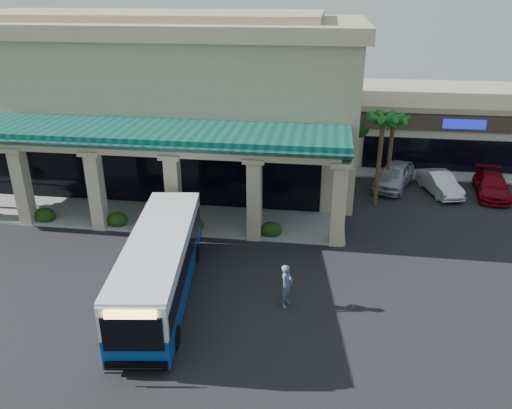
% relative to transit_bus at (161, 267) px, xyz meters
% --- Properties ---
extents(ground, '(110.00, 110.00, 0.00)m').
position_rel_transit_bus_xyz_m(ground, '(1.79, 1.00, -1.51)').
color(ground, black).
extents(main_building, '(30.80, 14.80, 11.35)m').
position_rel_transit_bus_xyz_m(main_building, '(-6.21, 17.00, 4.17)').
color(main_building, tan).
rests_on(main_building, ground).
extents(arcade, '(30.00, 6.20, 5.70)m').
position_rel_transit_bus_xyz_m(arcade, '(-6.21, 7.80, 1.34)').
color(arcade, '#0A413B').
rests_on(arcade, ground).
extents(strip_mall, '(22.50, 12.50, 4.90)m').
position_rel_transit_bus_xyz_m(strip_mall, '(19.79, 25.00, 0.94)').
color(strip_mall, beige).
rests_on(strip_mall, ground).
extents(palm_0, '(2.40, 2.40, 6.60)m').
position_rel_transit_bus_xyz_m(palm_0, '(10.29, 12.00, 1.79)').
color(palm_0, '#19601B').
rests_on(palm_0, ground).
extents(palm_1, '(2.40, 2.40, 5.80)m').
position_rel_transit_bus_xyz_m(palm_1, '(11.29, 15.00, 1.39)').
color(palm_1, '#19601B').
rests_on(palm_1, ground).
extents(broadleaf_tree, '(2.60, 2.60, 4.81)m').
position_rel_transit_bus_xyz_m(broadleaf_tree, '(9.29, 20.00, 0.90)').
color(broadleaf_tree, black).
rests_on(broadleaf_tree, ground).
extents(transit_bus, '(3.97, 11.04, 3.02)m').
position_rel_transit_bus_xyz_m(transit_bus, '(0.00, 0.00, 0.00)').
color(transit_bus, '#0A3D93').
rests_on(transit_bus, ground).
extents(pedestrian, '(0.70, 0.84, 1.98)m').
position_rel_transit_bus_xyz_m(pedestrian, '(5.60, 0.09, -0.52)').
color(pedestrian, slate).
rests_on(pedestrian, ground).
extents(car_silver, '(3.65, 5.44, 1.72)m').
position_rel_transit_bus_xyz_m(car_silver, '(11.78, 15.31, -0.65)').
color(car_silver, '#A8A7AD').
rests_on(car_silver, ground).
extents(car_white, '(2.68, 4.63, 1.44)m').
position_rel_transit_bus_xyz_m(car_white, '(14.72, 14.63, -0.79)').
color(car_white, silver).
rests_on(car_white, ground).
extents(car_red, '(2.63, 5.16, 1.43)m').
position_rel_transit_bus_xyz_m(car_red, '(18.12, 14.76, -0.79)').
color(car_red, maroon).
rests_on(car_red, ground).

